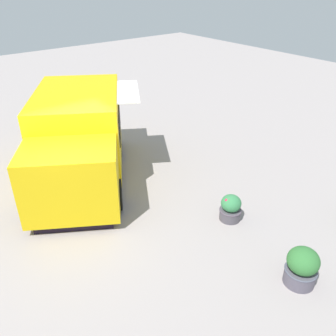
% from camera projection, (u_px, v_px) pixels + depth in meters
% --- Properties ---
extents(ground_plane, '(40.00, 40.00, 0.00)m').
position_uv_depth(ground_plane, '(84.00, 210.00, 9.00)').
color(ground_plane, '#9D9392').
extents(food_truck, '(5.38, 4.62, 2.36)m').
position_uv_depth(food_truck, '(79.00, 142.00, 9.88)').
color(food_truck, yellow).
rests_on(food_truck, ground_plane).
extents(planter_flowering_far, '(0.53, 0.53, 0.67)m').
position_uv_depth(planter_flowering_far, '(231.00, 208.00, 8.54)').
color(planter_flowering_far, '#4E4952').
rests_on(planter_flowering_far, ground_plane).
extents(planter_flowering_side, '(0.62, 0.62, 0.81)m').
position_uv_depth(planter_flowering_side, '(302.00, 267.00, 6.75)').
color(planter_flowering_side, '#554F5D').
rests_on(planter_flowering_side, ground_plane).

